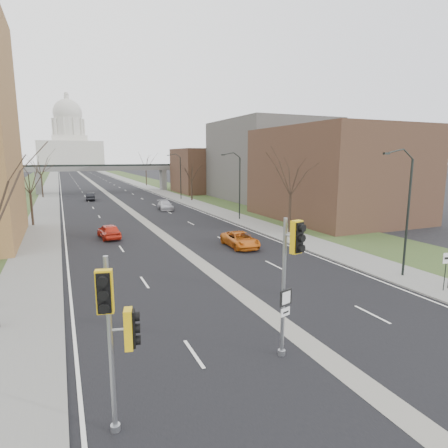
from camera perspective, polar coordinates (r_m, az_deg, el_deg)
ground at (r=17.49m, az=14.28°, el=-18.38°), size 700.00×700.00×0.00m
road_surface at (r=162.45m, az=-20.37°, el=6.72°), size 20.00×600.00×0.01m
median_strip at (r=162.45m, az=-20.37°, el=6.71°), size 1.20×600.00×0.02m
sidewalk_right at (r=163.60m, az=-16.15°, el=6.99°), size 4.00×600.00×0.12m
sidewalk_left at (r=162.17m, az=-24.62°, el=6.44°), size 4.00×600.00×0.12m
grass_verge_right at (r=164.51m, az=-14.06°, el=7.10°), size 8.00×600.00×0.10m
grass_verge_left at (r=162.37m, az=-26.75°, el=6.28°), size 8.00×600.00×0.10m
commercial_block_near at (r=52.32m, az=16.60°, el=7.34°), size 16.00×20.00×12.00m
commercial_block_mid at (r=74.24m, az=6.94°, el=9.59°), size 18.00×22.00×15.00m
commercial_block_far at (r=87.93m, az=-2.55°, el=8.12°), size 14.00×14.00×10.00m
pedestrian_bridge at (r=92.52m, az=-17.80°, el=7.65°), size 34.00×3.00×6.45m
capitol at (r=332.25m, az=-22.45°, el=11.29°), size 48.00×42.00×55.75m
streetlight_near at (r=27.43m, az=25.53°, el=6.48°), size 2.61×0.20×8.70m
streetlight_mid at (r=48.60m, az=1.56°, el=8.69°), size 2.61×0.20×8.70m
streetlight_far at (r=72.96m, az=-7.29°, el=9.14°), size 2.61×0.20×8.70m
tree_left_b at (r=50.10m, az=-27.63°, el=6.75°), size 6.75×6.75×8.81m
tree_left_c at (r=84.02m, az=-26.22°, el=8.38°), size 7.65×7.65×9.99m
tree_right_a at (r=40.88m, az=10.19°, el=7.79°), size 7.20×7.20×9.40m
tree_right_b at (r=70.74m, az=-4.99°, el=8.23°), size 6.30×6.30×8.22m
tree_right_c at (r=109.34m, az=-11.85°, el=9.41°), size 7.65×7.65×9.99m
signal_pole_left at (r=11.45m, az=-16.17°, el=-14.22°), size 1.17×0.93×5.54m
signal_pole_median at (r=15.18m, az=10.12°, el=-5.91°), size 0.78×0.99×5.89m
speed_limit_sign at (r=26.69m, az=30.73°, el=-5.36°), size 0.50×0.17×2.40m
car_left_near at (r=40.08m, az=-17.12°, el=-1.03°), size 2.18×4.57×1.51m
car_left_far at (r=75.83m, az=-19.66°, el=3.95°), size 1.94×4.51×1.44m
car_right_near at (r=34.70m, az=2.49°, el=-2.38°), size 2.47×5.10×1.40m
car_right_mid at (r=59.55m, az=-8.96°, el=2.82°), size 2.28×4.95×1.40m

